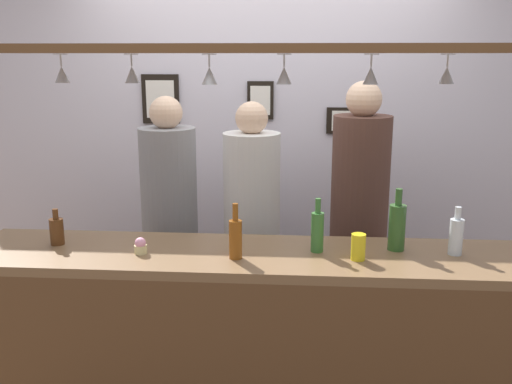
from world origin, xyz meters
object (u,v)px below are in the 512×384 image
object	(u,v)px
bottle_soda_clear	(456,235)
drink_can	(358,247)
cupcake	(141,246)
picture_frame_crest	(260,100)
person_middle_white_patterned_shirt	(252,210)
person_right_brown_shirt	(360,200)
picture_frame_caricature	(161,99)
bottle_champagne_green	(397,226)
bottle_beer_amber_tall	(235,237)
bottle_beer_green_import	(317,231)
person_left_grey_shirt	(169,206)
bottle_beer_brown_stubby	(57,231)
picture_frame_lower_pair	(348,121)

from	to	relation	value
bottle_soda_clear	drink_can	distance (m)	0.47
cupcake	picture_frame_crest	distance (m)	1.63
person_middle_white_patterned_shirt	picture_frame_crest	world-z (taller)	picture_frame_crest
person_right_brown_shirt	picture_frame_caricature	bearing A→B (deg)	154.13
person_middle_white_patterned_shirt	bottle_champagne_green	size ratio (longest dim) A/B	5.47
bottle_beer_amber_tall	bottle_champagne_green	xyz separation A→B (m)	(0.75, 0.18, 0.02)
bottle_beer_green_import	drink_can	bearing A→B (deg)	-28.12
person_middle_white_patterned_shirt	bottle_soda_clear	size ratio (longest dim) A/B	7.14
person_middle_white_patterned_shirt	bottle_beer_amber_tall	distance (m)	0.85
bottle_soda_clear	person_middle_white_patterned_shirt	bearing A→B (deg)	144.73
person_left_grey_shirt	picture_frame_crest	size ratio (longest dim) A/B	6.42
bottle_beer_green_import	bottle_soda_clear	bearing A→B (deg)	0.76
bottle_beer_brown_stubby	bottle_beer_green_import	bearing A→B (deg)	-0.44
person_middle_white_patterned_shirt	person_right_brown_shirt	size ratio (longest dim) A/B	0.93
person_middle_white_patterned_shirt	cupcake	xyz separation A→B (m)	(-0.46, -0.81, 0.04)
bottle_beer_brown_stubby	bottle_beer_green_import	xyz separation A→B (m)	(1.27, -0.01, 0.03)
person_middle_white_patterned_shirt	bottle_beer_amber_tall	world-z (taller)	person_middle_white_patterned_shirt
person_middle_white_patterned_shirt	picture_frame_lower_pair	bearing A→B (deg)	46.47
person_middle_white_patterned_shirt	drink_can	distance (m)	0.99
cupcake	picture_frame_caricature	world-z (taller)	picture_frame_caricature
bottle_beer_green_import	picture_frame_caricature	size ratio (longest dim) A/B	0.76
bottle_champagne_green	bottle_beer_brown_stubby	size ratio (longest dim) A/B	1.67
bottle_champagne_green	bottle_beer_brown_stubby	distance (m)	1.65
person_left_grey_shirt	person_middle_white_patterned_shirt	bearing A→B (deg)	-0.00
bottle_soda_clear	picture_frame_lower_pair	xyz separation A→B (m)	(-0.40, 1.36, 0.38)
person_left_grey_shirt	picture_frame_lower_pair	size ratio (longest dim) A/B	5.57
person_left_grey_shirt	cupcake	size ratio (longest dim) A/B	21.41
picture_frame_crest	picture_frame_lower_pair	xyz separation A→B (m)	(0.61, 0.00, -0.13)
person_right_brown_shirt	picture_frame_crest	world-z (taller)	person_right_brown_shirt
drink_can	bottle_soda_clear	bearing A→B (deg)	13.02
bottle_champagne_green	cupcake	world-z (taller)	bottle_champagne_green
bottle_beer_green_import	picture_frame_lower_pair	bearing A→B (deg)	79.94
bottle_beer_amber_tall	bottle_soda_clear	bearing A→B (deg)	7.24
person_left_grey_shirt	picture_frame_lower_pair	bearing A→B (deg)	30.02
picture_frame_crest	picture_frame_caricature	world-z (taller)	picture_frame_caricature
drink_can	cupcake	xyz separation A→B (m)	(-1.01, 0.01, -0.03)
person_middle_white_patterned_shirt	bottle_beer_brown_stubby	distance (m)	1.15
person_right_brown_shirt	cupcake	bearing A→B (deg)	-143.43
person_left_grey_shirt	person_middle_white_patterned_shirt	world-z (taller)	person_left_grey_shirt
picture_frame_caricature	bottle_soda_clear	bearing A→B (deg)	-38.64
person_right_brown_shirt	bottle_beer_brown_stubby	world-z (taller)	person_right_brown_shirt
bottle_soda_clear	cupcake	distance (m)	1.47
person_right_brown_shirt	bottle_beer_amber_tall	size ratio (longest dim) A/B	6.77
bottle_champagne_green	cupcake	xyz separation A→B (m)	(-1.21, -0.14, -0.08)
person_middle_white_patterned_shirt	picture_frame_caricature	bearing A→B (deg)	136.94
person_left_grey_shirt	bottle_beer_amber_tall	distance (m)	0.99
drink_can	cupcake	world-z (taller)	drink_can
person_left_grey_shirt	person_middle_white_patterned_shirt	xyz separation A→B (m)	(0.50, -0.00, -0.02)
bottle_beer_brown_stubby	picture_frame_lower_pair	size ratio (longest dim) A/B	0.60
person_middle_white_patterned_shirt	bottle_beer_green_import	world-z (taller)	person_middle_white_patterned_shirt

